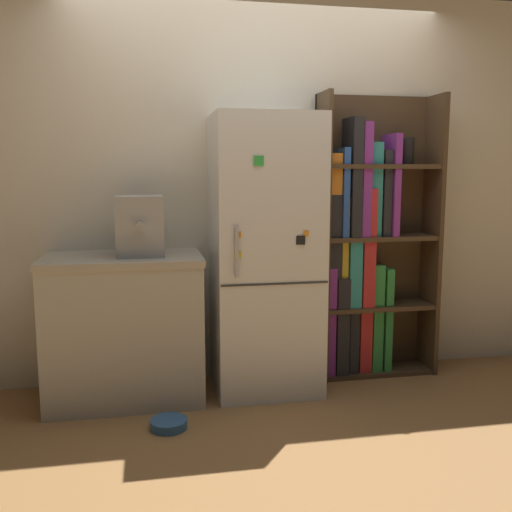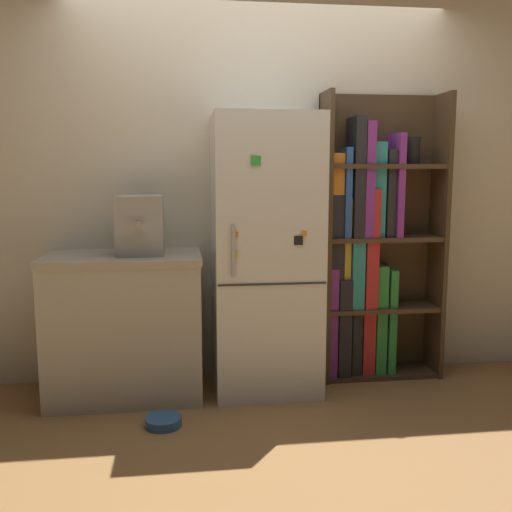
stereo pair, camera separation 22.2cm
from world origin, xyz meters
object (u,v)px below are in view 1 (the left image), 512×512
pet_bowl (169,423)px  espresso_machine (140,226)px  refrigerator (265,255)px  bookshelf (363,249)px

pet_bowl → espresso_machine: bearing=105.3°
refrigerator → bookshelf: (0.72, 0.16, 0.00)m
refrigerator → espresso_machine: (-0.78, -0.02, 0.20)m
refrigerator → bookshelf: 0.74m
bookshelf → refrigerator: bearing=-167.7°
espresso_machine → pet_bowl: size_ratio=1.75×
refrigerator → pet_bowl: (-0.65, -0.49, -0.85)m
espresso_machine → refrigerator: bearing=1.5°
bookshelf → espresso_machine: size_ratio=5.32×
refrigerator → pet_bowl: size_ratio=8.49×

